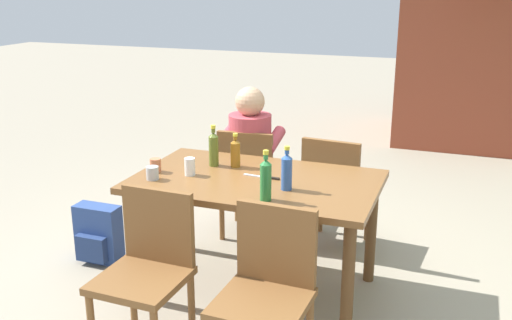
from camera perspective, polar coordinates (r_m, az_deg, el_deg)
name	(u,v)px	position (r m, az deg, el deg)	size (l,w,h in m)	color
ground_plane	(256,289)	(3.94, 0.00, -12.34)	(24.00, 24.00, 0.00)	gray
dining_table	(256,194)	(3.66, 0.00, -3.27)	(1.49, 0.91, 0.76)	brown
chair_far_left	(249,177)	(4.49, -0.63, -1.68)	(0.47, 0.47, 0.87)	brown
chair_near_right	(268,285)	(2.98, 1.14, -11.99)	(0.46, 0.46, 0.87)	brown
chair_far_right	(334,187)	(4.31, 7.58, -2.64)	(0.48, 0.48, 0.87)	brown
chair_near_left	(148,263)	(3.24, -10.35, -9.80)	(0.45, 0.45, 0.87)	brown
person_in_white_shirt	(254,152)	(4.54, -0.22, 0.74)	(0.47, 0.62, 1.18)	#B7424C
bottle_olive	(214,148)	(3.85, -4.11, 1.13)	(0.06, 0.06, 0.27)	#566623
bottle_blue	(287,171)	(3.41, 2.98, -1.07)	(0.06, 0.06, 0.26)	#2D56A3
bottle_amber	(235,152)	(3.83, -2.00, 0.73)	(0.06, 0.06, 0.22)	#996019
bottle_green	(266,179)	(3.24, 0.94, -1.84)	(0.06, 0.06, 0.29)	#287A38
cup_terracotta	(156,165)	(3.79, -9.68, -0.51)	(0.07, 0.07, 0.09)	#BC6B47
cup_white	(190,167)	(3.70, -6.41, -0.64)	(0.07, 0.07, 0.11)	white
cup_steel	(152,173)	(3.65, -9.97, -1.25)	(0.08, 0.08, 0.08)	#B2B7BC
table_knife	(264,177)	(3.64, 0.79, -1.66)	(0.24, 0.04, 0.01)	silver
backpack_by_near_side	(98,235)	(4.36, -15.02, -7.01)	(0.33, 0.20, 0.42)	#2D4784
brick_kiosk	(475,28)	(7.68, 20.38, 11.88)	(1.85, 1.75, 2.60)	brown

